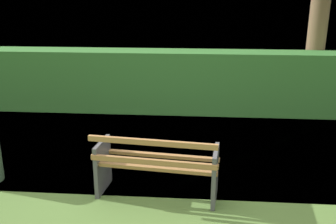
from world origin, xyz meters
The scene contains 3 objects.
ground_plane centered at (0.00, 0.00, 0.00)m, with size 1400.00×1400.00×0.00m, color #567A38.
park_bench centered at (-0.01, -0.06, 0.42)m, with size 1.57×0.73×0.87m.
hedge_row centered at (0.00, 3.56, 0.65)m, with size 10.73×0.73×1.29m, color #387A33.
Camera 1 is at (0.47, -4.30, 2.49)m, focal length 40.64 mm.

